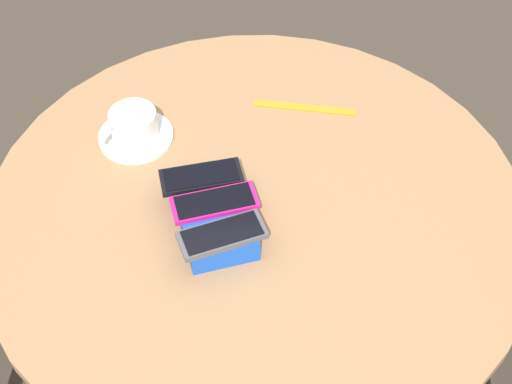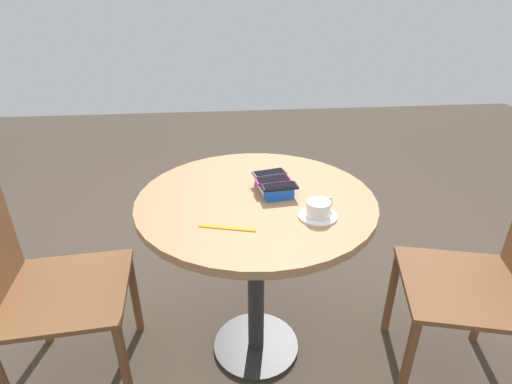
{
  "view_description": "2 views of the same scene",
  "coord_description": "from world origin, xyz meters",
  "px_view_note": "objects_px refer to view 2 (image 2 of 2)",
  "views": [
    {
      "loc": [
        -0.75,
        0.09,
        1.66
      ],
      "look_at": [
        0.0,
        0.0,
        0.8
      ],
      "focal_mm": 50.0,
      "sensor_mm": 36.0,
      "label": 1
    },
    {
      "loc": [
        1.31,
        -0.13,
        1.46
      ],
      "look_at": [
        0.0,
        0.0,
        0.8
      ],
      "focal_mm": 28.0,
      "sensor_mm": 36.0,
      "label": 2
    }
  ],
  "objects_px": {
    "saucer": "(318,216)",
    "phone_gray": "(269,173)",
    "chair_far_side": "(480,289)",
    "round_table": "(256,227)",
    "coffee_cup": "(319,208)",
    "phone_black": "(280,186)",
    "phone_box": "(274,186)",
    "lanyard_strap": "(227,228)",
    "phone_magenta": "(273,180)",
    "chair_near_window": "(41,286)"
  },
  "relations": [
    {
      "from": "saucer",
      "to": "phone_gray",
      "type": "bearing_deg",
      "value": -154.33
    },
    {
      "from": "chair_far_side",
      "to": "round_table",
      "type": "bearing_deg",
      "value": -104.77
    },
    {
      "from": "saucer",
      "to": "coffee_cup",
      "type": "height_order",
      "value": "coffee_cup"
    },
    {
      "from": "phone_gray",
      "to": "saucer",
      "type": "relative_size",
      "value": 1.05
    },
    {
      "from": "round_table",
      "to": "phone_black",
      "type": "bearing_deg",
      "value": 77.91
    },
    {
      "from": "round_table",
      "to": "saucer",
      "type": "xyz_separation_m",
      "value": [
        0.17,
        0.19,
        0.14
      ]
    },
    {
      "from": "phone_box",
      "to": "coffee_cup",
      "type": "distance_m",
      "value": 0.24
    },
    {
      "from": "coffee_cup",
      "to": "lanyard_strap",
      "type": "height_order",
      "value": "coffee_cup"
    },
    {
      "from": "coffee_cup",
      "to": "phone_black",
      "type": "bearing_deg",
      "value": -143.5
    },
    {
      "from": "phone_black",
      "to": "chair_far_side",
      "type": "distance_m",
      "value": 0.86
    },
    {
      "from": "phone_box",
      "to": "phone_magenta",
      "type": "bearing_deg",
      "value": -35.1
    },
    {
      "from": "phone_box",
      "to": "phone_magenta",
      "type": "height_order",
      "value": "phone_magenta"
    },
    {
      "from": "phone_gray",
      "to": "phone_magenta",
      "type": "xyz_separation_m",
      "value": [
        0.06,
        0.01,
        -0.0
      ]
    },
    {
      "from": "phone_magenta",
      "to": "chair_near_window",
      "type": "relative_size",
      "value": 0.15
    },
    {
      "from": "coffee_cup",
      "to": "chair_far_side",
      "type": "height_order",
      "value": "coffee_cup"
    },
    {
      "from": "chair_far_side",
      "to": "phone_black",
      "type": "bearing_deg",
      "value": -105.08
    },
    {
      "from": "saucer",
      "to": "chair_far_side",
      "type": "xyz_separation_m",
      "value": [
        0.05,
        0.64,
        -0.33
      ]
    },
    {
      "from": "lanyard_strap",
      "to": "coffee_cup",
      "type": "bearing_deg",
      "value": 97.82
    },
    {
      "from": "phone_magenta",
      "to": "chair_near_window",
      "type": "bearing_deg",
      "value": -83.35
    },
    {
      "from": "phone_box",
      "to": "saucer",
      "type": "distance_m",
      "value": 0.24
    },
    {
      "from": "phone_magenta",
      "to": "coffee_cup",
      "type": "relative_size",
      "value": 1.35
    },
    {
      "from": "chair_far_side",
      "to": "phone_gray",
      "type": "bearing_deg",
      "value": -112.67
    },
    {
      "from": "phone_box",
      "to": "chair_far_side",
      "type": "relative_size",
      "value": 0.23
    },
    {
      "from": "round_table",
      "to": "chair_near_window",
      "type": "xyz_separation_m",
      "value": [
        0.07,
        -0.81,
        -0.16
      ]
    },
    {
      "from": "phone_magenta",
      "to": "coffee_cup",
      "type": "bearing_deg",
      "value": 31.73
    },
    {
      "from": "phone_black",
      "to": "saucer",
      "type": "relative_size",
      "value": 1.02
    },
    {
      "from": "phone_box",
      "to": "phone_magenta",
      "type": "relative_size",
      "value": 1.35
    },
    {
      "from": "phone_magenta",
      "to": "lanyard_strap",
      "type": "distance_m",
      "value": 0.31
    },
    {
      "from": "phone_black",
      "to": "chair_near_window",
      "type": "distance_m",
      "value": 0.96
    },
    {
      "from": "chair_near_window",
      "to": "phone_black",
      "type": "bearing_deg",
      "value": 93.01
    },
    {
      "from": "phone_magenta",
      "to": "round_table",
      "type": "bearing_deg",
      "value": -61.68
    },
    {
      "from": "round_table",
      "to": "chair_far_side",
      "type": "relative_size",
      "value": 1.08
    },
    {
      "from": "saucer",
      "to": "lanyard_strap",
      "type": "xyz_separation_m",
      "value": [
        0.04,
        -0.31,
        -0.0
      ]
    },
    {
      "from": "phone_box",
      "to": "chair_near_window",
      "type": "distance_m",
      "value": 0.94
    },
    {
      "from": "round_table",
      "to": "saucer",
      "type": "bearing_deg",
      "value": 48.89
    },
    {
      "from": "chair_near_window",
      "to": "chair_far_side",
      "type": "xyz_separation_m",
      "value": [
        0.15,
        1.64,
        -0.03
      ]
    },
    {
      "from": "lanyard_strap",
      "to": "chair_far_side",
      "type": "xyz_separation_m",
      "value": [
        0.01,
        0.95,
        -0.33
      ]
    },
    {
      "from": "lanyard_strap",
      "to": "phone_gray",
      "type": "bearing_deg",
      "value": 150.27
    },
    {
      "from": "phone_black",
      "to": "saucer",
      "type": "height_order",
      "value": "phone_black"
    },
    {
      "from": "phone_black",
      "to": "lanyard_strap",
      "type": "relative_size",
      "value": 0.72
    },
    {
      "from": "phone_magenta",
      "to": "saucer",
      "type": "height_order",
      "value": "phone_magenta"
    },
    {
      "from": "phone_box",
      "to": "coffee_cup",
      "type": "xyz_separation_m",
      "value": [
        0.21,
        0.12,
        0.01
      ]
    },
    {
      "from": "saucer",
      "to": "chair_near_window",
      "type": "xyz_separation_m",
      "value": [
        -0.1,
        -1.0,
        -0.3
      ]
    },
    {
      "from": "phone_black",
      "to": "lanyard_strap",
      "type": "distance_m",
      "value": 0.28
    },
    {
      "from": "coffee_cup",
      "to": "round_table",
      "type": "bearing_deg",
      "value": -130.46
    },
    {
      "from": "lanyard_strap",
      "to": "chair_far_side",
      "type": "relative_size",
      "value": 0.23
    },
    {
      "from": "chair_near_window",
      "to": "coffee_cup",
      "type": "bearing_deg",
      "value": 84.28
    },
    {
      "from": "round_table",
      "to": "saucer",
      "type": "distance_m",
      "value": 0.29
    },
    {
      "from": "round_table",
      "to": "phone_gray",
      "type": "distance_m",
      "value": 0.22
    },
    {
      "from": "phone_magenta",
      "to": "chair_far_side",
      "type": "height_order",
      "value": "phone_magenta"
    }
  ]
}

